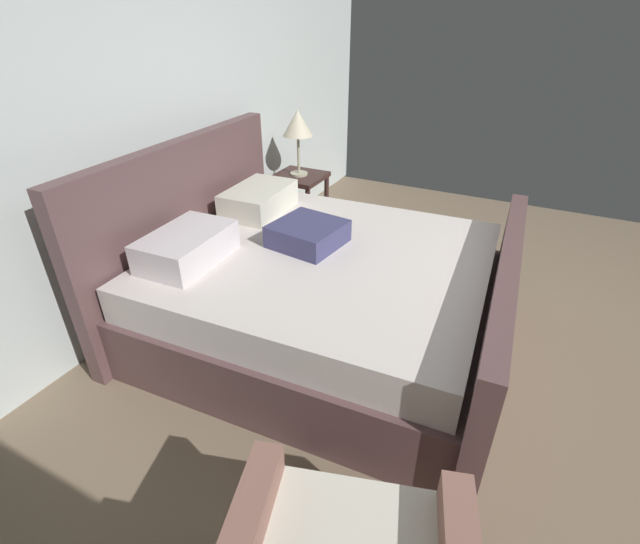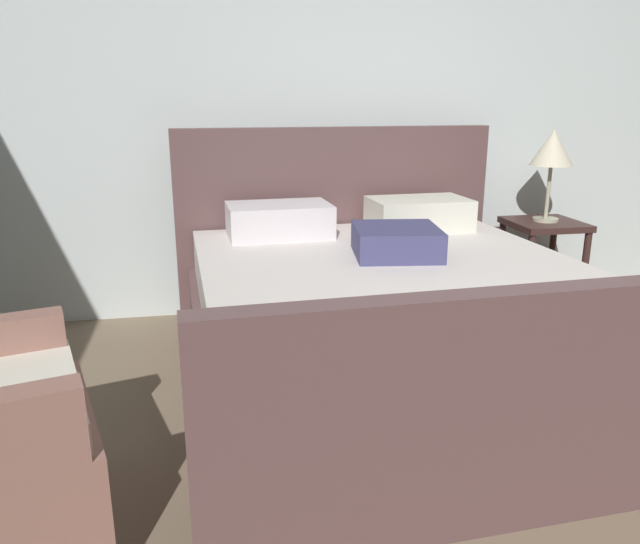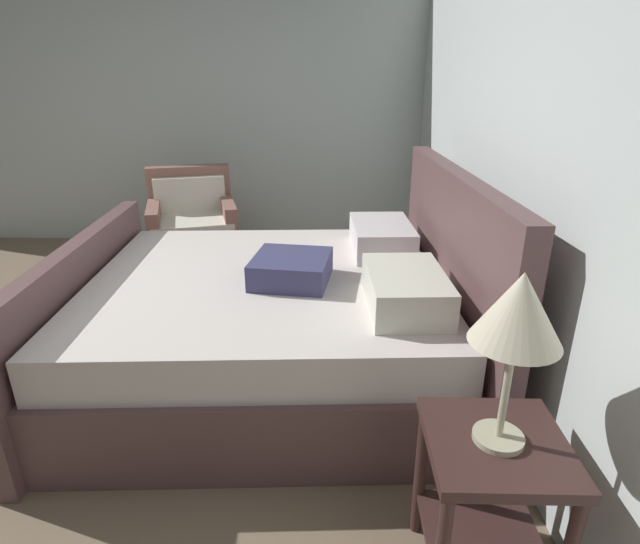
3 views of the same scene
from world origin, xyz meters
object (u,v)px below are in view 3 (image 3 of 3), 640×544
table_lamp_right (518,314)px  armchair (194,234)px  nightstand_right (490,488)px  bed (276,319)px

table_lamp_right → armchair: bearing=-149.1°
armchair → nightstand_right: bearing=30.9°
nightstand_right → table_lamp_right: (0.00, 0.00, 0.64)m
bed → nightstand_right: bed is taller
bed → armchair: bed is taller
bed → armchair: (-1.62, -0.90, -0.00)m
bed → nightstand_right: (1.30, 0.85, 0.05)m
nightstand_right → table_lamp_right: size_ratio=1.05×
table_lamp_right → armchair: size_ratio=0.64×
bed → table_lamp_right: (1.30, 0.85, 0.69)m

